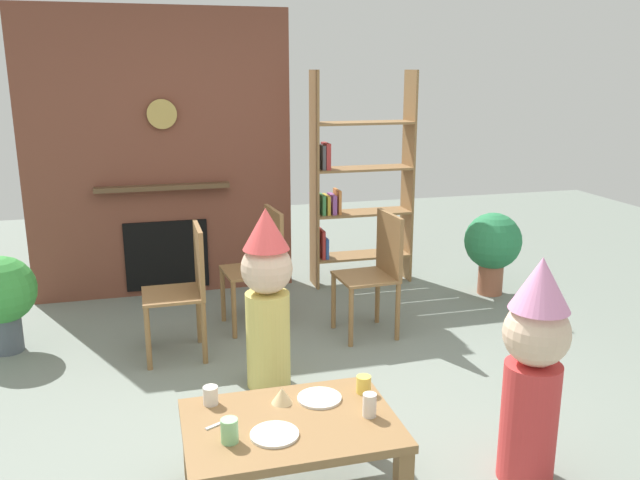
{
  "coord_description": "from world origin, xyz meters",
  "views": [
    {
      "loc": [
        -0.79,
        -3.08,
        1.9
      ],
      "look_at": [
        0.15,
        0.4,
        0.96
      ],
      "focal_mm": 36.77,
      "sensor_mm": 36.0,
      "label": 1
    }
  ],
  "objects_px": {
    "paper_cup_near_left": "(370,405)",
    "paper_plate_rear": "(319,398)",
    "paper_cup_near_right": "(229,431)",
    "paper_plate_front": "(275,434)",
    "paper_cup_center": "(211,395)",
    "birthday_cake_slice": "(282,395)",
    "dining_chair_right": "(377,267)",
    "child_in_pink": "(534,366)",
    "paper_cup_far_left": "(364,384)",
    "dining_chair_middle": "(262,261)",
    "child_by_the_chairs": "(267,294)",
    "coffee_table": "(291,433)",
    "potted_plant_tall": "(493,245)",
    "dining_chair_left": "(186,283)",
    "potted_plant_short": "(2,294)",
    "bookshelf": "(355,188)"
  },
  "relations": [
    {
      "from": "paper_cup_near_left",
      "to": "paper_plate_rear",
      "type": "xyz_separation_m",
      "value": [
        -0.18,
        0.21,
        -0.05
      ]
    },
    {
      "from": "paper_cup_near_right",
      "to": "paper_plate_front",
      "type": "distance_m",
      "value": 0.2
    },
    {
      "from": "paper_cup_center",
      "to": "paper_cup_near_right",
      "type": "bearing_deg",
      "value": -82.87
    },
    {
      "from": "birthday_cake_slice",
      "to": "paper_cup_near_left",
      "type": "bearing_deg",
      "value": -31.65
    },
    {
      "from": "dining_chair_right",
      "to": "child_in_pink",
      "type": "bearing_deg",
      "value": 88.69
    },
    {
      "from": "paper_cup_far_left",
      "to": "dining_chair_middle",
      "type": "bearing_deg",
      "value": 94.05
    },
    {
      "from": "paper_cup_near_left",
      "to": "dining_chair_middle",
      "type": "distance_m",
      "value": 2.17
    },
    {
      "from": "child_by_the_chairs",
      "to": "dining_chair_middle",
      "type": "xyz_separation_m",
      "value": [
        0.15,
        0.99,
        -0.08
      ]
    },
    {
      "from": "birthday_cake_slice",
      "to": "dining_chair_middle",
      "type": "bearing_deg",
      "value": 82.35
    },
    {
      "from": "coffee_table",
      "to": "paper_cup_near_left",
      "type": "relative_size",
      "value": 8.76
    },
    {
      "from": "paper_cup_far_left",
      "to": "potted_plant_tall",
      "type": "relative_size",
      "value": 0.12
    },
    {
      "from": "paper_plate_front",
      "to": "child_by_the_chairs",
      "type": "distance_m",
      "value": 1.26
    },
    {
      "from": "coffee_table",
      "to": "dining_chair_left",
      "type": "bearing_deg",
      "value": 100.9
    },
    {
      "from": "paper_cup_center",
      "to": "paper_cup_far_left",
      "type": "xyz_separation_m",
      "value": [
        0.72,
        -0.08,
        -0.0
      ]
    },
    {
      "from": "coffee_table",
      "to": "potted_plant_short",
      "type": "height_order",
      "value": "potted_plant_short"
    },
    {
      "from": "paper_cup_near_right",
      "to": "dining_chair_middle",
      "type": "relative_size",
      "value": 0.12
    },
    {
      "from": "paper_plate_rear",
      "to": "dining_chair_right",
      "type": "height_order",
      "value": "dining_chair_right"
    },
    {
      "from": "paper_cup_center",
      "to": "paper_cup_far_left",
      "type": "distance_m",
      "value": 0.73
    },
    {
      "from": "paper_cup_near_left",
      "to": "birthday_cake_slice",
      "type": "xyz_separation_m",
      "value": [
        -0.35,
        0.22,
        -0.02
      ]
    },
    {
      "from": "bookshelf",
      "to": "coffee_table",
      "type": "xyz_separation_m",
      "value": [
        -1.25,
        -2.93,
        -0.55
      ]
    },
    {
      "from": "paper_plate_front",
      "to": "paper_plate_rear",
      "type": "xyz_separation_m",
      "value": [
        0.27,
        0.26,
        0.0
      ]
    },
    {
      "from": "birthday_cake_slice",
      "to": "child_in_pink",
      "type": "bearing_deg",
      "value": -15.17
    },
    {
      "from": "dining_chair_middle",
      "to": "paper_cup_near_right",
      "type": "bearing_deg",
      "value": 70.5
    },
    {
      "from": "paper_cup_far_left",
      "to": "paper_plate_front",
      "type": "distance_m",
      "value": 0.56
    },
    {
      "from": "coffee_table",
      "to": "dining_chair_middle",
      "type": "bearing_deg",
      "value": 83.01
    },
    {
      "from": "child_by_the_chairs",
      "to": "paper_cup_near_right",
      "type": "bearing_deg",
      "value": -12.12
    },
    {
      "from": "paper_cup_near_left",
      "to": "child_in_pink",
      "type": "height_order",
      "value": "child_in_pink"
    },
    {
      "from": "paper_plate_front",
      "to": "birthday_cake_slice",
      "type": "distance_m",
      "value": 0.29
    },
    {
      "from": "birthday_cake_slice",
      "to": "dining_chair_right",
      "type": "xyz_separation_m",
      "value": [
        1.04,
        1.58,
        0.08
      ]
    },
    {
      "from": "potted_plant_tall",
      "to": "coffee_table",
      "type": "bearing_deg",
      "value": -134.83
    },
    {
      "from": "paper_cup_near_left",
      "to": "dining_chair_left",
      "type": "xyz_separation_m",
      "value": [
        -0.68,
        1.77,
        0.06
      ]
    },
    {
      "from": "paper_plate_front",
      "to": "dining_chair_left",
      "type": "height_order",
      "value": "dining_chair_left"
    },
    {
      "from": "paper_cup_far_left",
      "to": "dining_chair_middle",
      "type": "relative_size",
      "value": 0.09
    },
    {
      "from": "paper_plate_front",
      "to": "child_in_pink",
      "type": "bearing_deg",
      "value": -1.62
    },
    {
      "from": "paper_cup_center",
      "to": "dining_chair_right",
      "type": "distance_m",
      "value": 2.03
    },
    {
      "from": "paper_cup_near_left",
      "to": "dining_chair_middle",
      "type": "xyz_separation_m",
      "value": [
        -0.09,
        2.17,
        0.06
      ]
    },
    {
      "from": "coffee_table",
      "to": "potted_plant_short",
      "type": "distance_m",
      "value": 2.6
    },
    {
      "from": "paper_cup_center",
      "to": "birthday_cake_slice",
      "type": "height_order",
      "value": "paper_cup_center"
    },
    {
      "from": "coffee_table",
      "to": "bookshelf",
      "type": "bearing_deg",
      "value": 66.86
    },
    {
      "from": "bookshelf",
      "to": "paper_plate_front",
      "type": "distance_m",
      "value": 3.35
    },
    {
      "from": "potted_plant_short",
      "to": "dining_chair_right",
      "type": "bearing_deg",
      "value": -7.59
    },
    {
      "from": "bookshelf",
      "to": "dining_chair_right",
      "type": "bearing_deg",
      "value": -100.2
    },
    {
      "from": "paper_cup_near_right",
      "to": "dining_chair_middle",
      "type": "xyz_separation_m",
      "value": [
        0.54,
        2.22,
        0.07
      ]
    },
    {
      "from": "coffee_table",
      "to": "dining_chair_right",
      "type": "relative_size",
      "value": 1.05
    },
    {
      "from": "paper_plate_rear",
      "to": "birthday_cake_slice",
      "type": "distance_m",
      "value": 0.18
    },
    {
      "from": "dining_chair_right",
      "to": "potted_plant_tall",
      "type": "height_order",
      "value": "dining_chair_right"
    },
    {
      "from": "bookshelf",
      "to": "paper_cup_far_left",
      "type": "distance_m",
      "value": 2.93
    },
    {
      "from": "coffee_table",
      "to": "child_in_pink",
      "type": "relative_size",
      "value": 0.85
    },
    {
      "from": "paper_cup_far_left",
      "to": "dining_chair_left",
      "type": "height_order",
      "value": "dining_chair_left"
    },
    {
      "from": "bookshelf",
      "to": "potted_plant_tall",
      "type": "height_order",
      "value": "bookshelf"
    }
  ]
}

